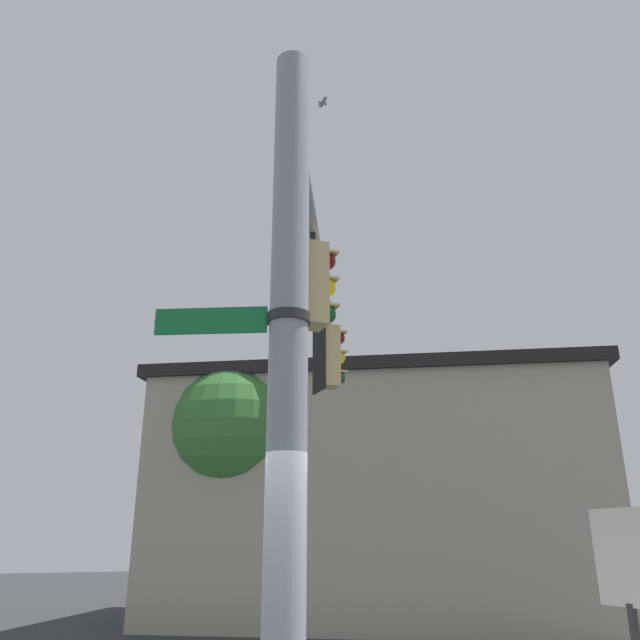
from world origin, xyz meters
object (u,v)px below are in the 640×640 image
street_name_sign (259,320)px  bird_flying (323,103)px  traffic_light_mid_inner (330,357)px  traffic_light_nearest_pole (314,285)px  historical_marker (631,603)px

street_name_sign → bird_flying: (-4.33, 2.29, 5.98)m
street_name_sign → bird_flying: 7.73m
traffic_light_mid_inner → bird_flying: size_ratio=4.25×
street_name_sign → traffic_light_nearest_pole: bearing=147.6°
street_name_sign → historical_marker: bearing=80.4°
bird_flying → traffic_light_nearest_pole: bearing=-24.0°
bird_flying → historical_marker: (4.84, 0.71, -8.15)m
bird_flying → historical_marker: 9.51m
traffic_light_nearest_pole → historical_marker: (2.42, 1.78, -3.40)m
street_name_sign → historical_marker: size_ratio=0.56×
street_name_sign → bird_flying: bird_flying is taller
traffic_light_mid_inner → historical_marker: (5.27, 0.42, -3.40)m
traffic_light_nearest_pole → traffic_light_mid_inner: 3.16m
bird_flying → traffic_light_mid_inner: bearing=146.1°
street_name_sign → traffic_light_mid_inner: bearing=151.6°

